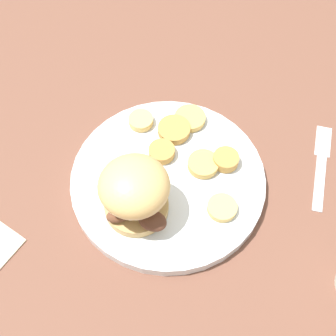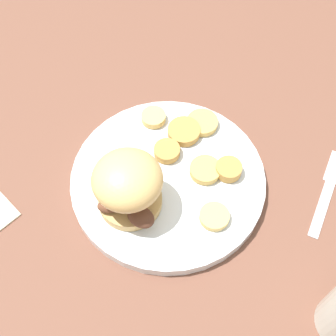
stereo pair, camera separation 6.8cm
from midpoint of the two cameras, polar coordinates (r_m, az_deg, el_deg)
ground_plane at (r=0.72m, az=2.70°, el=-2.13°), size 4.00×4.00×0.00m
dinner_plate at (r=0.71m, az=2.73°, el=-1.67°), size 0.29×0.29×0.02m
sandwich at (r=0.63m, az=-1.84°, el=-2.46°), size 0.11×0.10×0.10m
potato_round_0 at (r=0.70m, az=10.14°, el=-0.38°), size 0.04×0.04×0.02m
potato_round_1 at (r=0.67m, az=8.58°, el=-6.10°), size 0.04×0.04×0.01m
potato_round_2 at (r=0.74m, az=4.58°, el=4.27°), size 0.05×0.05×0.01m
potato_round_3 at (r=0.75m, az=0.80°, el=6.01°), size 0.04×0.04×0.01m
potato_round_4 at (r=0.71m, az=2.57°, el=1.86°), size 0.04×0.04×0.01m
potato_round_5 at (r=0.70m, az=7.32°, el=-0.46°), size 0.05×0.05×0.01m
potato_round_6 at (r=0.75m, az=6.78°, el=5.32°), size 0.05×0.05×0.01m
fork at (r=0.76m, az=21.33°, el=-2.84°), size 0.10×0.14×0.00m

